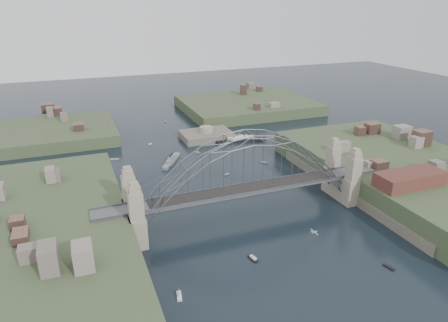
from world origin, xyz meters
TOP-DOWN VIEW (x-y plane):
  - ground at (0.00, 0.00)m, footprint 500.00×500.00m
  - bridge at (0.00, 0.00)m, footprint 84.00×13.80m
  - shore_west at (-57.32, 0.00)m, footprint 50.50×90.00m
  - shore_east at (57.32, 0.00)m, footprint 50.50×90.00m
  - headland_nw at (-55.00, 95.00)m, footprint 60.00×45.00m
  - headland_ne at (50.00, 110.00)m, footprint 70.00×55.00m
  - fort_island at (12.00, 70.00)m, footprint 22.00×16.00m
  - wharf_shed at (44.00, -14.00)m, footprint 20.00×8.00m
  - finger_pier at (39.00, -28.00)m, footprint 4.00×22.00m
  - naval_cruiser_near at (-9.82, 47.70)m, footprint 10.28×14.62m
  - naval_cruiser_far at (-27.95, 90.60)m, footprint 5.08×18.05m
  - ocean_liner at (24.50, 60.66)m, footprint 22.25×6.14m
  - aeroplane at (5.95, -24.05)m, footprint 1.51×2.84m
  - small_boat_a at (-20.92, 14.04)m, footprint 2.75×2.24m
  - small_boat_b at (5.36, 28.91)m, footprint 2.06×1.67m
  - small_boat_c at (-7.46, -19.87)m, footprint 1.62×3.20m
  - small_boat_d at (22.51, 34.36)m, footprint 2.03×2.29m
  - small_boat_e at (-29.61, 58.30)m, footprint 3.75×2.20m
  - small_boat_f at (2.36, 53.61)m, footprint 1.68×1.36m
  - small_boat_g at (20.15, -34.12)m, footprint 1.58×2.83m
  - small_boat_h at (-13.18, 70.47)m, footprint 1.95×0.80m
  - small_boat_i at (28.01, 15.26)m, footprint 2.22×1.39m
  - small_boat_j at (-27.17, -26.14)m, footprint 1.50×3.06m
  - small_boat_k at (1.32, 102.51)m, footprint 1.62×1.96m
  - small_boat_l at (-43.49, 27.94)m, footprint 1.34×2.65m

SIDE VIEW (x-z plane):
  - fort_island at x=12.00m, z-range -5.04..4.36m
  - ground at x=0.00m, z-range 0.00..0.00m
  - small_boat_a at x=-20.92m, z-range -0.08..0.38m
  - small_boat_b at x=5.36m, z-range -0.08..0.38m
  - small_boat_d at x=22.51m, z-range -0.08..0.38m
  - small_boat_e at x=-29.61m, z-range -0.08..0.38m
  - small_boat_g at x=20.15m, z-range -0.08..0.38m
  - small_boat_k at x=1.32m, z-range -0.08..0.38m
  - small_boat_c at x=-7.46m, z-range -0.43..0.99m
  - small_boat_l at x=-43.49m, z-range -0.43..1.00m
  - small_boat_h at x=-13.18m, z-range -0.42..1.00m
  - small_boat_f at x=2.36m, z-range -0.42..1.01m
  - headland_nw at x=-55.00m, z-range -4.00..5.00m
  - finger_pier at x=39.00m, z-range 0.00..1.40m
  - naval_cruiser_near at x=-9.82m, z-range -1.65..3.13m
  - headland_ne at x=50.00m, z-range -4.00..5.50m
  - small_boat_j at x=-27.17m, z-range -0.42..1.95m
  - ocean_liner at x=24.50m, z-range -1.87..3.55m
  - small_boat_i at x=28.01m, z-range -0.27..2.11m
  - naval_cruiser_far at x=-27.95m, z-range -2.08..3.96m
  - shore_west at x=-57.32m, z-range -4.03..7.97m
  - shore_east at x=57.32m, z-range -4.03..7.97m
  - aeroplane at x=5.95m, z-range 6.63..7.04m
  - wharf_shed at x=44.00m, z-range 8.00..12.00m
  - bridge at x=0.00m, z-range 0.02..24.62m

